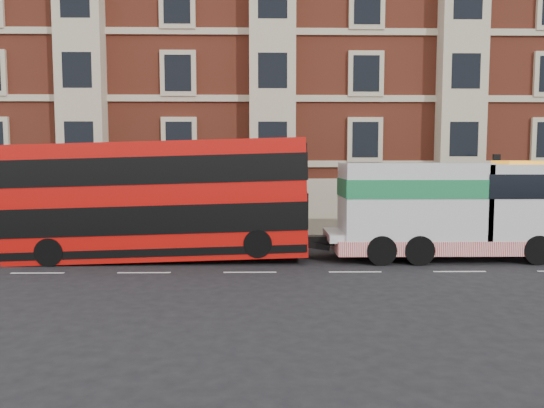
{
  "coord_description": "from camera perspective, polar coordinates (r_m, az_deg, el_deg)",
  "views": [
    {
      "loc": [
        0.51,
        -19.77,
        4.33
      ],
      "look_at": [
        0.9,
        4.0,
        2.25
      ],
      "focal_mm": 35.0,
      "sensor_mm": 36.0,
      "label": 1
    }
  ],
  "objects": [
    {
      "name": "pedestrian",
      "position": [
        28.5,
        -20.73,
        -2.11
      ],
      "size": [
        0.62,
        0.43,
        1.63
      ],
      "primitive_type": "imported",
      "rotation": [
        0.0,
        0.0,
        -0.07
      ],
      "color": "black",
      "rests_on": "sidewalk"
    },
    {
      "name": "ground",
      "position": [
        20.24,
        -2.39,
        -7.36
      ],
      "size": [
        120.0,
        120.0,
        0.0
      ],
      "primitive_type": "plane",
      "color": "black",
      "rests_on": "ground"
    },
    {
      "name": "tow_truck",
      "position": [
        23.69,
        17.96,
        -0.45
      ],
      "size": [
        9.86,
        2.92,
        4.11
      ],
      "color": "silver",
      "rests_on": "ground"
    },
    {
      "name": "sidewalk",
      "position": [
        27.6,
        -2.0,
        -3.87
      ],
      "size": [
        90.0,
        3.0,
        0.15
      ],
      "primitive_type": "cube",
      "color": "slate",
      "rests_on": "ground"
    },
    {
      "name": "lamp_post_east",
      "position": [
        28.44,
        22.89,
        1.27
      ],
      "size": [
        0.35,
        0.15,
        4.35
      ],
      "color": "black",
      "rests_on": "sidewalk"
    },
    {
      "name": "lamp_post_west",
      "position": [
        26.82,
        -15.0,
        1.29
      ],
      "size": [
        0.35,
        0.15,
        4.35
      ],
      "color": "black",
      "rests_on": "sidewalk"
    },
    {
      "name": "victorian_terrace",
      "position": [
        35.24,
        -0.98,
        14.37
      ],
      "size": [
        45.0,
        12.0,
        20.4
      ],
      "color": "brown",
      "rests_on": "ground"
    },
    {
      "name": "double_decker_bus",
      "position": [
        22.8,
        -12.04,
        0.64
      ],
      "size": [
        12.31,
        2.83,
        4.99
      ],
      "color": "red",
      "rests_on": "ground"
    }
  ]
}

